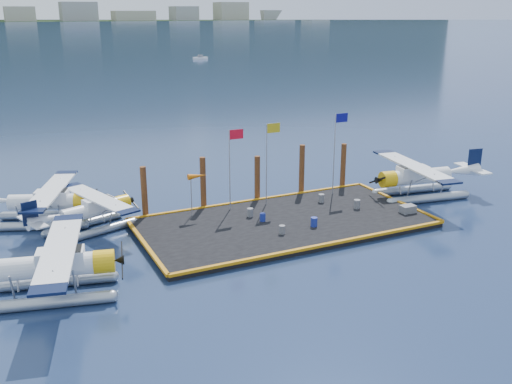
# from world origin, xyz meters

# --- Properties ---
(ground) EXTENTS (4000.00, 4000.00, 0.00)m
(ground) POSITION_xyz_m (0.00, 0.00, 0.00)
(ground) COLOR #1A284E
(ground) RESTS_ON ground
(dock) EXTENTS (20.00, 10.00, 0.40)m
(dock) POSITION_xyz_m (0.00, 0.00, 0.20)
(dock) COLOR black
(dock) RESTS_ON ground
(dock_bumpers) EXTENTS (20.25, 10.25, 0.18)m
(dock_bumpers) POSITION_xyz_m (0.00, 0.00, 0.49)
(dock_bumpers) COLOR #C2790B
(dock_bumpers) RESTS_ON dock
(far_backdrop) EXTENTS (3050.00, 2050.00, 810.00)m
(far_backdrop) POSITION_xyz_m (239.91, 1737.52, 9.45)
(far_backdrop) COLOR black
(far_backdrop) RESTS_ON ground
(seaplane_a) EXTENTS (9.63, 10.43, 3.70)m
(seaplane_a) POSITION_xyz_m (-15.89, -4.07, 1.61)
(seaplane_a) COLOR #999FA7
(seaplane_a) RESTS_ON ground
(seaplane_b) EXTENTS (8.08, 8.63, 3.09)m
(seaplane_b) POSITION_xyz_m (-12.18, 4.92, 1.35)
(seaplane_b) COLOR #999FA7
(seaplane_b) RESTS_ON ground
(seaplane_c) EXTENTS (9.06, 9.59, 3.47)m
(seaplane_c) POSITION_xyz_m (-14.96, 7.47, 1.51)
(seaplane_c) COLOR #999FA7
(seaplane_c) RESTS_ON ground
(seaplane_d) EXTENTS (9.65, 10.60, 3.75)m
(seaplane_d) POSITION_xyz_m (12.64, 0.95, 1.63)
(seaplane_d) COLOR #999FA7
(seaplane_d) RESTS_ON ground
(drum_0) EXTENTS (0.40, 0.40, 0.57)m
(drum_0) POSITION_xyz_m (-1.40, 0.55, 0.68)
(drum_0) COLOR navy
(drum_0) RESTS_ON dock
(drum_1) EXTENTS (0.45, 0.45, 0.64)m
(drum_1) POSITION_xyz_m (1.33, -1.89, 0.72)
(drum_1) COLOR navy
(drum_1) RESTS_ON dock
(drum_2) EXTENTS (0.47, 0.47, 0.67)m
(drum_2) POSITION_xyz_m (6.18, -0.03, 0.73)
(drum_2) COLOR slate
(drum_2) RESTS_ON dock
(drum_3) EXTENTS (0.41, 0.41, 0.57)m
(drum_3) POSITION_xyz_m (-1.28, -2.14, 0.69)
(drum_3) COLOR slate
(drum_3) RESTS_ON dock
(drum_4) EXTENTS (0.44, 0.44, 0.63)m
(drum_4) POSITION_xyz_m (4.55, 2.38, 0.71)
(drum_4) COLOR slate
(drum_4) RESTS_ON dock
(drum_5) EXTENTS (0.44, 0.44, 0.61)m
(drum_5) POSITION_xyz_m (-1.80, 1.77, 0.71)
(drum_5) COLOR slate
(drum_5) RESTS_ON dock
(crate) EXTENTS (1.10, 0.73, 0.55)m
(crate) POSITION_xyz_m (9.00, -2.42, 0.67)
(crate) COLOR slate
(crate) RESTS_ON dock
(flagpole_red) EXTENTS (1.14, 0.08, 6.00)m
(flagpole_red) POSITION_xyz_m (-2.29, 3.80, 4.40)
(flagpole_red) COLOR #9B9BA3
(flagpole_red) RESTS_ON dock
(flagpole_yellow) EXTENTS (1.14, 0.08, 6.20)m
(flagpole_yellow) POSITION_xyz_m (0.70, 3.80, 4.51)
(flagpole_yellow) COLOR #9B9BA3
(flagpole_yellow) RESTS_ON dock
(flagpole_blue) EXTENTS (1.14, 0.08, 6.50)m
(flagpole_blue) POSITION_xyz_m (6.70, 3.80, 4.69)
(flagpole_blue) COLOR #9B9BA3
(flagpole_blue) RESTS_ON dock
(windsock) EXTENTS (1.40, 0.44, 3.12)m
(windsock) POSITION_xyz_m (-5.03, 3.80, 3.23)
(windsock) COLOR #9B9BA3
(windsock) RESTS_ON dock
(piling_0) EXTENTS (0.44, 0.44, 4.00)m
(piling_0) POSITION_xyz_m (-8.50, 5.40, 2.00)
(piling_0) COLOR #452213
(piling_0) RESTS_ON ground
(piling_1) EXTENTS (0.44, 0.44, 4.20)m
(piling_1) POSITION_xyz_m (-4.00, 5.40, 2.10)
(piling_1) COLOR #452213
(piling_1) RESTS_ON ground
(piling_2) EXTENTS (0.44, 0.44, 3.80)m
(piling_2) POSITION_xyz_m (0.50, 5.40, 1.90)
(piling_2) COLOR #452213
(piling_2) RESTS_ON ground
(piling_3) EXTENTS (0.44, 0.44, 4.30)m
(piling_3) POSITION_xyz_m (4.50, 5.40, 2.15)
(piling_3) COLOR #452213
(piling_3) RESTS_ON ground
(piling_4) EXTENTS (0.44, 0.44, 4.00)m
(piling_4) POSITION_xyz_m (8.50, 5.40, 2.00)
(piling_4) COLOR #452213
(piling_4) RESTS_ON ground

